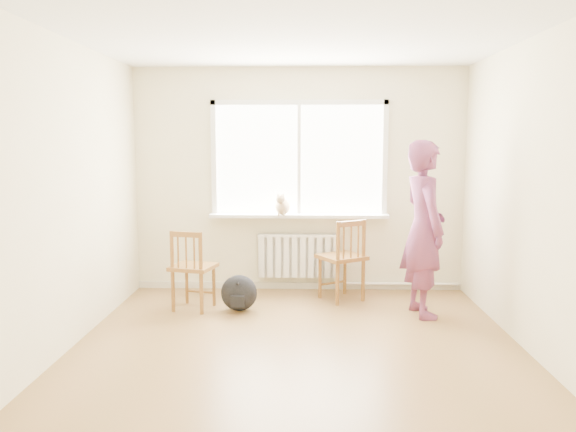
# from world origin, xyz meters

# --- Properties ---
(floor) EXTENTS (4.50, 4.50, 0.00)m
(floor) POSITION_xyz_m (0.00, 0.00, 0.00)
(floor) COLOR olive
(floor) RESTS_ON ground
(ceiling) EXTENTS (4.50, 4.50, 0.00)m
(ceiling) POSITION_xyz_m (0.00, 0.00, 2.70)
(ceiling) COLOR white
(ceiling) RESTS_ON back_wall
(back_wall) EXTENTS (4.00, 0.01, 2.70)m
(back_wall) POSITION_xyz_m (0.00, 2.25, 1.35)
(back_wall) COLOR beige
(back_wall) RESTS_ON ground
(window) EXTENTS (2.12, 0.05, 1.42)m
(window) POSITION_xyz_m (0.00, 2.22, 1.66)
(window) COLOR white
(window) RESTS_ON back_wall
(windowsill) EXTENTS (2.15, 0.22, 0.04)m
(windowsill) POSITION_xyz_m (0.00, 2.14, 0.93)
(windowsill) COLOR white
(windowsill) RESTS_ON back_wall
(radiator) EXTENTS (1.00, 0.12, 0.55)m
(radiator) POSITION_xyz_m (0.00, 2.16, 0.44)
(radiator) COLOR white
(radiator) RESTS_ON back_wall
(heating_pipe) EXTENTS (1.40, 0.04, 0.04)m
(heating_pipe) POSITION_xyz_m (1.25, 2.19, 0.08)
(heating_pipe) COLOR silver
(heating_pipe) RESTS_ON back_wall
(baseboard) EXTENTS (4.00, 0.03, 0.08)m
(baseboard) POSITION_xyz_m (0.00, 2.23, 0.04)
(baseboard) COLOR beige
(baseboard) RESTS_ON ground
(chair_left) EXTENTS (0.52, 0.51, 0.88)m
(chair_left) POSITION_xyz_m (-1.15, 1.31, 0.44)
(chair_left) COLOR brown
(chair_left) RESTS_ON floor
(chair_right) EXTENTS (0.63, 0.62, 0.94)m
(chair_right) POSITION_xyz_m (0.52, 1.72, 0.48)
(chair_right) COLOR brown
(chair_right) RESTS_ON floor
(person) EXTENTS (0.55, 0.74, 1.83)m
(person) POSITION_xyz_m (1.30, 1.22, 0.92)
(person) COLOR #C04040
(person) RESTS_ON floor
(cat) EXTENTS (0.22, 0.41, 0.28)m
(cat) POSITION_xyz_m (-0.20, 2.05, 1.06)
(cat) COLOR beige
(cat) RESTS_ON windowsill
(backpack) EXTENTS (0.47, 0.41, 0.39)m
(backpack) POSITION_xyz_m (-0.64, 1.30, 0.20)
(backpack) COLOR black
(backpack) RESTS_ON floor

